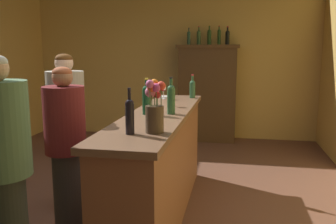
{
  "coord_description": "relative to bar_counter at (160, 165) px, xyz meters",
  "views": [
    {
      "loc": [
        1.18,
        -3.3,
        1.65
      ],
      "look_at": [
        0.56,
        -0.01,
        1.06
      ],
      "focal_mm": 38.39,
      "sensor_mm": 36.0,
      "label": 1
    }
  ],
  "objects": [
    {
      "name": "cheese_plate",
      "position": [
        -0.17,
        1.1,
        0.53
      ],
      "size": [
        0.17,
        0.17,
        0.01
      ],
      "primitive_type": "cylinder",
      "color": "white",
      "rests_on": "bar_counter"
    },
    {
      "name": "wine_glass_mid",
      "position": [
        -0.15,
        0.95,
        0.64
      ],
      "size": [
        0.06,
        0.06,
        0.17
      ],
      "color": "white",
      "rests_on": "bar_counter"
    },
    {
      "name": "display_bottle_right",
      "position": [
        0.54,
        3.18,
        1.33
      ],
      "size": [
        0.08,
        0.08,
        0.31
      ],
      "color": "black",
      "rests_on": "display_cabinet"
    },
    {
      "name": "display_cabinet",
      "position": [
        0.21,
        3.18,
        0.37
      ],
      "size": [
        1.1,
        0.45,
        1.73
      ],
      "color": "#4A321A",
      "rests_on": "ground"
    },
    {
      "name": "wine_bottle_chardonnay",
      "position": [
        0.13,
        -0.06,
        0.68
      ],
      "size": [
        0.07,
        0.07,
        0.34
      ],
      "color": "#28512D",
      "rests_on": "bar_counter"
    },
    {
      "name": "display_bottle_left",
      "position": [
        -0.14,
        3.18,
        1.33
      ],
      "size": [
        0.06,
        0.06,
        0.29
      ],
      "color": "#264734",
      "rests_on": "display_cabinet"
    },
    {
      "name": "display_bottle_midright",
      "position": [
        0.4,
        3.18,
        1.34
      ],
      "size": [
        0.06,
        0.06,
        0.33
      ],
      "color": "#1E3A17",
      "rests_on": "display_cabinet"
    },
    {
      "name": "wine_bottle_riesling",
      "position": [
        0.19,
        1.09,
        0.65
      ],
      "size": [
        0.07,
        0.07,
        0.29
      ],
      "color": "#285031",
      "rests_on": "bar_counter"
    },
    {
      "name": "patron_in_grey",
      "position": [
        -0.8,
        -1.25,
        0.35
      ],
      "size": [
        0.38,
        0.38,
        1.62
      ],
      "rotation": [
        0.0,
        0.0,
        0.88
      ],
      "color": "#282E25",
      "rests_on": "ground"
    },
    {
      "name": "wine_bottle_rose",
      "position": [
        -0.09,
        -0.12,
        0.67
      ],
      "size": [
        0.08,
        0.08,
        0.33
      ],
      "color": "#133C23",
      "rests_on": "bar_counter"
    },
    {
      "name": "floor",
      "position": [
        -0.48,
        0.01,
        -0.53
      ],
      "size": [
        8.89,
        8.89,
        0.0
      ],
      "primitive_type": "plane",
      "color": "brown",
      "rests_on": "ground"
    },
    {
      "name": "wine_bottle_merlot",
      "position": [
        -0.02,
        -0.9,
        0.67
      ],
      "size": [
        0.06,
        0.06,
        0.33
      ],
      "color": "black",
      "rests_on": "bar_counter"
    },
    {
      "name": "wine_glass_front",
      "position": [
        0.05,
        0.37,
        0.62
      ],
      "size": [
        0.08,
        0.08,
        0.13
      ],
      "color": "white",
      "rests_on": "bar_counter"
    },
    {
      "name": "display_bottle_midleft",
      "position": [
        0.04,
        3.18,
        1.33
      ],
      "size": [
        0.07,
        0.07,
        0.32
      ],
      "color": "#304D28",
      "rests_on": "display_cabinet"
    },
    {
      "name": "patron_by_cabinet",
      "position": [
        -0.71,
        -0.53,
        0.29
      ],
      "size": [
        0.35,
        0.35,
        1.51
      ],
      "rotation": [
        0.0,
        0.0,
        0.37
      ],
      "color": "#32312E",
      "rests_on": "ground"
    },
    {
      "name": "flower_arrangement",
      "position": [
        0.14,
        -0.83,
        0.7
      ],
      "size": [
        0.15,
        0.14,
        0.38
      ],
      "color": "#443323",
      "rests_on": "bar_counter"
    },
    {
      "name": "bar_counter",
      "position": [
        0.0,
        0.0,
        0.0
      ],
      "size": [
        0.54,
        2.65,
        1.06
      ],
      "color": "brown",
      "rests_on": "ground"
    },
    {
      "name": "display_bottle_center",
      "position": [
        0.23,
        3.18,
        1.34
      ],
      "size": [
        0.07,
        0.07,
        0.34
      ],
      "color": "#1D3C17",
      "rests_on": "display_cabinet"
    },
    {
      "name": "wall_back",
      "position": [
        -0.48,
        3.49,
        0.93
      ],
      "size": [
        5.42,
        0.12,
        2.93
      ],
      "primitive_type": "cube",
      "color": "tan",
      "rests_on": "ground"
    },
    {
      "name": "patron_tall",
      "position": [
        -1.0,
        0.11,
        0.34
      ],
      "size": [
        0.38,
        0.38,
        1.61
      ],
      "rotation": [
        0.0,
        0.0,
        0.22
      ],
      "color": "#A08B8A",
      "rests_on": "ground"
    }
  ]
}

